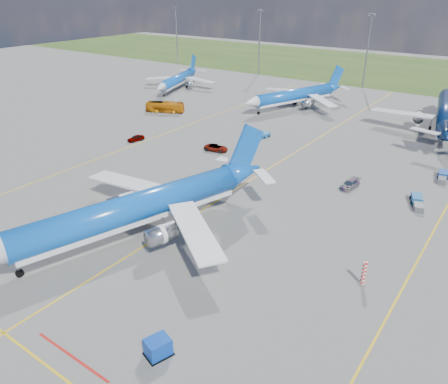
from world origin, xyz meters
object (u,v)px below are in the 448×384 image
Objects in this scene: bg_jet_nw at (178,89)px; service_car_b at (216,148)px; bg_jet_nnw at (294,108)px; baggage_tug_c at (262,136)px; warning_post at (364,273)px; baggage_tug_e at (443,176)px; apron_bus at (165,107)px; baggage_tug_w at (417,202)px; main_airliner at (136,236)px; bg_jet_n at (443,130)px; uld_container at (158,347)px; service_car_c at (350,184)px; service_car_a at (136,138)px.

bg_jet_nw is 6.83× the size of service_car_b.
bg_jet_nnw is 7.83× the size of baggage_tug_c.
warning_post is 37.12m from baggage_tug_e.
bg_jet_nw reaches higher than service_car_b.
bg_jet_nw is 7.06× the size of baggage_tug_c.
service_car_b is at bearing -171.69° from baggage_tug_e.
baggage_tug_w is at bearing -130.37° from apron_bus.
main_airliner is at bearing -167.09° from apron_bus.
bg_jet_n reaches higher than bg_jet_nw.
bg_jet_n is (37.93, 2.29, 0.00)m from bg_jet_nnw.
bg_jet_n is at bearing 103.52° from uld_container.
main_airliner is 36.50m from service_car_c.
service_car_a is at bearing -178.83° from apron_bus.
baggage_tug_c is (3.33, 12.58, -0.20)m from service_car_b.
warning_post reaches higher than service_car_b.
service_car_b is at bearing 124.86° from main_airliner.
service_car_c is (73.53, -41.16, 0.66)m from bg_jet_nw.
service_car_a is at bearing 155.61° from uld_container.
bg_jet_n is at bearing 77.08° from baggage_tug_w.
service_car_a is at bearing -88.04° from bg_jet_nnw.
apron_bus is at bearing 145.55° from main_airliner.
baggage_tug_w is 1.05× the size of baggage_tug_e.
bg_jet_nw is at bearing 142.17° from warning_post.
baggage_tug_c is at bearing 158.19° from service_car_c.
main_airliner reaches higher than bg_jet_nnw.
apron_bus is at bearing 146.34° from baggage_tug_w.
bg_jet_n is at bearing -49.40° from service_car_b.
uld_container reaches higher than service_car_a.
baggage_tug_e is (69.63, -4.82, -0.88)m from apron_bus.
service_car_b is at bearing -65.51° from bg_jet_nnw.
service_car_b is 28.87m from service_car_c.
baggage_tug_c is at bearing 116.08° from main_airliner.
uld_container is at bearing -50.37° from bg_jet_nnw.
baggage_tug_w is (42.77, -41.85, 0.56)m from bg_jet_nnw.
baggage_tug_c is at bearing -122.33° from apron_bus.
apron_bus is at bearing -173.64° from baggage_tug_c.
main_airliner is 9.49× the size of baggage_tug_c.
bg_jet_nnw is at bearing 122.89° from warning_post.
apron_bus is at bearing 148.52° from warning_post.
service_car_b is at bearing 138.70° from uld_container.
warning_post is 68.53m from bg_jet_n.
baggage_tug_e is (85.48, -28.36, 0.54)m from bg_jet_nw.
baggage_tug_w is 1.16× the size of baggage_tug_c.
main_airliner is at bearing -59.18° from bg_jet_nnw.
bg_jet_nw is 93.89m from baggage_tug_w.
warning_post is 0.08× the size of bg_jet_nnw.
uld_container is 0.21× the size of apron_bus.
bg_jet_n reaches higher than main_airliner.
service_car_a is at bearing -168.61° from service_car_c.
warning_post is 0.57× the size of baggage_tug_e.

